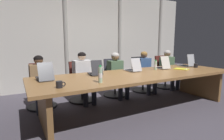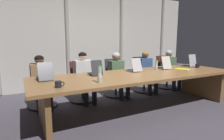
{
  "view_description": "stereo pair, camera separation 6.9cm",
  "coord_description": "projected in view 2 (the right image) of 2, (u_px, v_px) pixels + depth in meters",
  "views": [
    {
      "loc": [
        -2.22,
        -2.89,
        1.39
      ],
      "look_at": [
        -0.59,
        0.11,
        0.84
      ],
      "focal_mm": 28.82,
      "sensor_mm": 36.0,
      "label": 1
    },
    {
      "loc": [
        -2.16,
        -2.92,
        1.39
      ],
      "look_at": [
        -0.59,
        0.11,
        0.84
      ],
      "focal_mm": 28.82,
      "sensor_mm": 36.0,
      "label": 2
    }
  ],
  "objects": [
    {
      "name": "person_right_mid",
      "position": [
        147.0,
        70.0,
        4.89
      ],
      "size": [
        0.37,
        0.56,
        1.12
      ],
      "rotation": [
        0.0,
        0.0,
        -1.61
      ],
      "color": "#335184",
      "rests_on": "ground_plane"
    },
    {
      "name": "laptop_left_mid",
      "position": [
        95.0,
        72.0,
        3.51
      ],
      "size": [
        0.27,
        0.44,
        0.3
      ],
      "rotation": [
        0.0,
        0.0,
        1.44
      ],
      "color": "#2D2D33",
      "rests_on": "conference_table"
    },
    {
      "name": "water_bottle_primary",
      "position": [
        156.0,
        65.0,
        4.09
      ],
      "size": [
        0.06,
        0.06,
        0.23
      ],
      "color": "#ADD1B2",
      "rests_on": "conference_table"
    },
    {
      "name": "person_left_mid",
      "position": [
        84.0,
        74.0,
        4.09
      ],
      "size": [
        0.44,
        0.57,
        1.15
      ],
      "rotation": [
        0.0,
        0.0,
        -1.5
      ],
      "color": "silver",
      "rests_on": "ground_plane"
    },
    {
      "name": "conference_mic_left_side",
      "position": [
        59.0,
        82.0,
        2.77
      ],
      "size": [
        0.11,
        0.11,
        0.03
      ],
      "primitive_type": "cone",
      "color": "black",
      "rests_on": "conference_table"
    },
    {
      "name": "office_chair_right_mid",
      "position": [
        143.0,
        79.0,
        5.08
      ],
      "size": [
        0.6,
        0.6,
        0.96
      ],
      "rotation": [
        0.0,
        0.0,
        -1.45
      ],
      "color": "black",
      "rests_on": "ground_plane"
    },
    {
      "name": "laptop_left_end",
      "position": [
        45.0,
        76.0,
        3.1
      ],
      "size": [
        0.25,
        0.51,
        0.3
      ],
      "rotation": [
        0.0,
        0.0,
        1.59
      ],
      "color": "#2D2D33",
      "rests_on": "conference_table"
    },
    {
      "name": "water_bottle_secondary",
      "position": [
        100.0,
        75.0,
        2.83
      ],
      "size": [
        0.07,
        0.07,
        0.28
      ],
      "color": "#ADD1B2",
      "rests_on": "conference_table"
    },
    {
      "name": "person_center",
      "position": [
        118.0,
        72.0,
        4.48
      ],
      "size": [
        0.41,
        0.57,
        1.12
      ],
      "rotation": [
        0.0,
        0.0,
        -1.49
      ],
      "color": "#4C6B4C",
      "rests_on": "ground_plane"
    },
    {
      "name": "coffee_mug_far",
      "position": [
        197.0,
        66.0,
        4.44
      ],
      "size": [
        0.14,
        0.09,
        0.1
      ],
      "color": "black",
      "rests_on": "conference_table"
    },
    {
      "name": "ground_plane",
      "position": [
        140.0,
        109.0,
        3.76
      ],
      "size": [
        14.08,
        14.08,
        0.0
      ],
      "primitive_type": "plane",
      "color": "#47424C"
    },
    {
      "name": "office_chair_left_mid",
      "position": [
        82.0,
        86.0,
        4.26
      ],
      "size": [
        0.6,
        0.6,
        0.92
      ],
      "rotation": [
        0.0,
        0.0,
        -1.54
      ],
      "color": "#511E19",
      "rests_on": "ground_plane"
    },
    {
      "name": "person_right_end",
      "position": [
        170.0,
        67.0,
        5.28
      ],
      "size": [
        0.44,
        0.57,
        1.13
      ],
      "rotation": [
        0.0,
        0.0,
        -1.64
      ],
      "color": "#4C6B4C",
      "rests_on": "ground_plane"
    },
    {
      "name": "conference_table",
      "position": [
        140.0,
        80.0,
        3.66
      ],
      "size": [
        4.25,
        1.31,
        0.74
      ],
      "color": "olive",
      "rests_on": "ground_plane"
    },
    {
      "name": "office_chair_left_end",
      "position": [
        42.0,
        91.0,
        3.87
      ],
      "size": [
        0.6,
        0.6,
        0.93
      ],
      "rotation": [
        0.0,
        0.0,
        -1.66
      ],
      "color": "#511E19",
      "rests_on": "ground_plane"
    },
    {
      "name": "laptop_center",
      "position": [
        133.0,
        69.0,
        3.94
      ],
      "size": [
        0.23,
        0.41,
        0.29
      ],
      "rotation": [
        0.0,
        0.0,
        1.56
      ],
      "color": "#BCBCC1",
      "rests_on": "conference_table"
    },
    {
      "name": "laptop_right_mid",
      "position": [
        162.0,
        66.0,
        4.3
      ],
      "size": [
        0.27,
        0.45,
        0.31
      ],
      "rotation": [
        0.0,
        0.0,
        1.48
      ],
      "color": "beige",
      "rests_on": "conference_table"
    },
    {
      "name": "office_chair_center",
      "position": [
        115.0,
        82.0,
        4.67
      ],
      "size": [
        0.6,
        0.61,
        0.94
      ],
      "rotation": [
        0.0,
        0.0,
        -1.72
      ],
      "color": "#2D2D38",
      "rests_on": "ground_plane"
    },
    {
      "name": "coffee_mug_near",
      "position": [
        58.0,
        84.0,
        2.53
      ],
      "size": [
        0.14,
        0.09,
        0.1
      ],
      "color": "black",
      "rests_on": "conference_table"
    },
    {
      "name": "spiral_notepad",
      "position": [
        183.0,
        69.0,
        4.18
      ],
      "size": [
        0.31,
        0.36,
        0.03
      ],
      "rotation": [
        0.0,
        0.0,
        0.37
      ],
      "color": "yellow",
      "rests_on": "conference_table"
    },
    {
      "name": "curtain_backdrop",
      "position": [
        95.0,
        39.0,
        5.68
      ],
      "size": [
        7.04,
        0.17,
        2.94
      ],
      "color": "beige",
      "rests_on": "ground_plane"
    },
    {
      "name": "office_chair_right_end",
      "position": [
        166.0,
        76.0,
        5.47
      ],
      "size": [
        0.6,
        0.6,
        0.96
      ],
      "rotation": [
        0.0,
        0.0,
        -1.55
      ],
      "color": "#511E19",
      "rests_on": "ground_plane"
    },
    {
      "name": "person_left_end",
      "position": [
        41.0,
        79.0,
        3.67
      ],
      "size": [
        0.4,
        0.56,
        1.11
      ],
      "rotation": [
        0.0,
        0.0,
        -1.52
      ],
      "color": "olive",
      "rests_on": "ground_plane"
    },
    {
      "name": "laptop_right_end",
      "position": [
        188.0,
        64.0,
        4.68
      ],
      "size": [
        0.25,
        0.39,
        0.32
      ],
      "rotation": [
        0.0,
        0.0,
        1.58
      ],
      "color": "#A8ADB7",
      "rests_on": "conference_table"
    }
  ]
}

